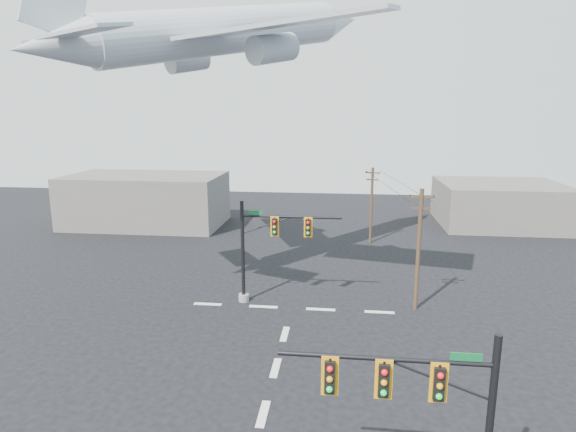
# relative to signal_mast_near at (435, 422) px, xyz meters

# --- Properties ---
(ground) EXTENTS (120.00, 120.00, 0.00)m
(ground) POSITION_rel_signal_mast_near_xyz_m (-6.36, 5.34, -3.92)
(ground) COLOR black
(ground) RESTS_ON ground
(lane_markings) EXTENTS (14.00, 21.20, 0.01)m
(lane_markings) POSITION_rel_signal_mast_near_xyz_m (-6.36, 10.67, -3.91)
(lane_markings) COLOR silver
(lane_markings) RESTS_ON ground
(signal_mast_near) EXTENTS (6.94, 0.76, 6.92)m
(signal_mast_near) POSITION_rel_signal_mast_near_xyz_m (0.00, 0.00, 0.00)
(signal_mast_near) COLOR gray
(signal_mast_near) RESTS_ON ground
(signal_mast_far) EXTENTS (7.27, 0.81, 7.34)m
(signal_mast_far) POSITION_rel_signal_mast_near_xyz_m (-8.43, 18.16, 0.03)
(signal_mast_far) COLOR gray
(signal_mast_far) RESTS_ON ground
(utility_pole_a) EXTENTS (1.69, 0.28, 8.41)m
(utility_pole_a) POSITION_rel_signal_mast_near_xyz_m (2.11, 18.17, 0.48)
(utility_pole_a) COLOR #48331F
(utility_pole_a) RESTS_ON ground
(utility_pole_b) EXTENTS (1.49, 0.75, 7.83)m
(utility_pole_b) POSITION_rel_signal_mast_near_xyz_m (-0.12, 35.06, 0.17)
(utility_pole_b) COLOR #48331F
(utility_pole_b) RESTS_ON ground
(power_lines) EXTENTS (3.72, 16.89, 0.03)m
(power_lines) POSITION_rel_signal_mast_near_xyz_m (0.99, 26.61, 3.61)
(power_lines) COLOR black
(airliner) EXTENTS (23.56, 25.19, 7.91)m
(airliner) POSITION_rel_signal_mast_near_xyz_m (-11.43, 21.48, 14.90)
(airliner) COLOR #A3A8AF
(building_left) EXTENTS (18.00, 10.00, 6.00)m
(building_left) POSITION_rel_signal_mast_near_xyz_m (-26.36, 40.34, -0.92)
(building_left) COLOR #615B55
(building_left) RESTS_ON ground
(building_right) EXTENTS (14.00, 12.00, 5.00)m
(building_right) POSITION_rel_signal_mast_near_xyz_m (15.64, 45.34, -1.42)
(building_right) COLOR #615B55
(building_right) RESTS_ON ground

